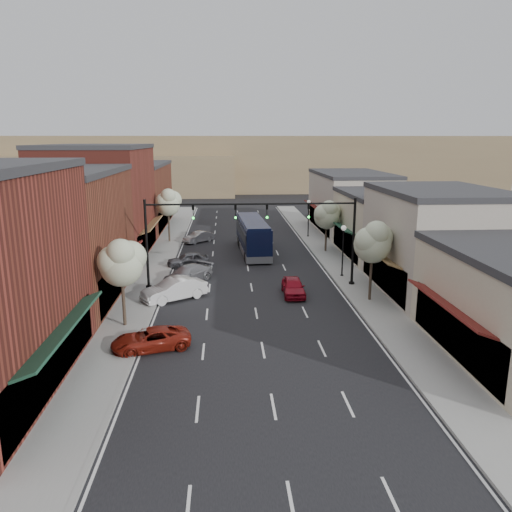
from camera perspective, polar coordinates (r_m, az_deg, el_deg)
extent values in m
plane|color=black|center=(31.82, 0.25, -7.77)|extent=(160.00, 160.00, 0.00)
cube|color=gray|center=(49.86, -10.86, -0.14)|extent=(2.80, 73.00, 0.15)
cube|color=gray|center=(50.53, 8.39, 0.14)|extent=(2.80, 73.00, 0.15)
cube|color=gray|center=(49.70, -9.26, -0.11)|extent=(0.25, 73.00, 0.17)
cube|color=gray|center=(50.26, 6.82, 0.12)|extent=(0.25, 73.00, 0.17)
cube|color=black|center=(25.10, -22.52, -10.84)|extent=(0.60, 11.90, 2.60)
cube|color=#19402D|center=(24.30, -21.04, -7.69)|extent=(1.07, 9.80, 0.49)
cube|color=brown|center=(38.33, -22.25, 1.86)|extent=(9.00, 14.00, 9.00)
cube|color=#2D2D30|center=(37.76, -22.88, 8.87)|extent=(9.20, 14.10, 0.40)
cube|color=black|center=(37.84, -15.83, -2.30)|extent=(0.60, 11.90, 2.60)
cube|color=#5B1814|center=(37.31, -14.78, -0.07)|extent=(1.07, 9.80, 0.49)
cube|color=maroon|center=(51.51, -17.47, 5.77)|extent=(9.00, 14.00, 10.50)
cube|color=#2D2D30|center=(51.14, -17.89, 11.83)|extent=(9.20, 14.10, 0.40)
cube|color=black|center=(51.24, -12.62, 1.88)|extent=(0.60, 11.90, 2.60)
cube|color=brown|center=(50.85, -11.81, 3.56)|extent=(1.07, 9.80, 0.49)
cube|color=brown|center=(67.19, -14.20, 6.51)|extent=(9.00, 18.00, 8.00)
cube|color=#2D2D30|center=(66.85, -14.41, 10.09)|extent=(9.20, 18.10, 0.40)
cube|color=black|center=(66.85, -10.54, 4.59)|extent=(0.60, 15.30, 2.60)
cube|color=#19402D|center=(66.56, -9.90, 5.88)|extent=(1.07, 12.60, 0.49)
cube|color=black|center=(28.30, 22.21, -8.07)|extent=(0.60, 10.20, 2.60)
cube|color=#5B1814|center=(27.48, 20.97, -5.28)|extent=(1.07, 8.40, 0.49)
cube|color=#ABA092|center=(39.72, 19.93, 1.32)|extent=(8.00, 12.00, 7.50)
cube|color=#2D2D30|center=(39.15, 20.39, 6.99)|extent=(8.20, 12.10, 0.40)
cube|color=black|center=(38.89, 14.67, -1.81)|extent=(0.60, 10.20, 2.60)
cube|color=brown|center=(38.29, 13.67, 0.33)|extent=(1.07, 8.40, 0.49)
cube|color=#BFB398|center=(50.88, 14.58, 3.30)|extent=(8.00, 12.00, 6.00)
cube|color=#2D2D30|center=(50.45, 14.79, 6.88)|extent=(8.20, 12.10, 0.40)
cube|color=black|center=(50.11, 10.46, 1.73)|extent=(0.60, 10.20, 2.60)
cube|color=#19402D|center=(49.65, 9.64, 3.42)|extent=(1.07, 8.40, 0.49)
cube|color=#ABA092|center=(64.11, 10.77, 5.93)|extent=(8.00, 16.00, 7.00)
cube|color=#2D2D30|center=(63.76, 10.92, 9.23)|extent=(8.20, 16.10, 0.40)
cube|color=black|center=(63.57, 7.45, 4.26)|extent=(0.60, 13.60, 2.60)
cube|color=#5B1814|center=(63.21, 6.78, 5.60)|extent=(1.07, 11.20, 0.49)
cube|color=#7A6647|center=(119.77, -2.66, 10.65)|extent=(120.00, 30.00, 12.00)
cube|color=#7A6647|center=(110.31, -15.80, 8.91)|extent=(50.00, 20.00, 8.00)
cylinder|color=black|center=(40.53, 10.86, -3.13)|extent=(0.44, 0.44, 0.30)
cylinder|color=black|center=(39.73, 11.07, 1.51)|extent=(0.20, 0.20, 7.00)
cylinder|color=black|center=(38.41, 5.46, 5.99)|extent=(8.00, 0.14, 0.14)
imported|color=black|center=(38.55, 6.03, 5.10)|extent=(0.18, 0.46, 1.10)
sphere|color=#19E533|center=(38.50, 6.04, 4.46)|extent=(0.18, 0.18, 0.18)
imported|color=black|center=(38.15, 1.26, 5.09)|extent=(0.18, 0.46, 1.10)
sphere|color=#19E533|center=(38.10, 1.27, 4.44)|extent=(0.18, 0.18, 0.18)
cylinder|color=black|center=(39.74, -12.15, -3.52)|extent=(0.44, 0.44, 0.30)
cylinder|color=black|center=(38.92, -12.38, 1.21)|extent=(0.20, 0.20, 7.00)
cylinder|color=black|center=(37.99, -6.61, 5.88)|extent=(8.00, 0.14, 0.14)
imported|color=black|center=(38.10, -7.19, 4.98)|extent=(0.18, 0.46, 1.10)
sphere|color=#19E533|center=(38.04, -7.19, 4.32)|extent=(0.18, 0.18, 0.18)
imported|color=black|center=(38.03, -2.36, 5.05)|extent=(0.18, 0.46, 1.10)
sphere|color=#19E533|center=(37.97, -2.35, 4.40)|extent=(0.18, 0.18, 0.18)
cylinder|color=#47382B|center=(36.45, 12.97, -2.30)|extent=(0.20, 0.20, 3.71)
sphere|color=#B0C295|center=(35.91, 13.16, 1.27)|extent=(2.60, 2.60, 2.60)
sphere|color=#B0C295|center=(36.24, 13.82, 2.09)|extent=(2.00, 2.00, 2.00)
sphere|color=#B0C295|center=(35.44, 12.71, 1.71)|extent=(1.90, 1.90, 1.90)
sphere|color=#B0C295|center=(35.29, 13.62, 2.57)|extent=(1.70, 1.70, 1.70)
cylinder|color=#47382B|center=(51.62, 8.00, 2.23)|extent=(0.20, 0.20, 3.33)
sphere|color=#B0C295|center=(51.26, 8.07, 4.51)|extent=(2.60, 2.60, 2.60)
sphere|color=#B0C295|center=(51.60, 8.57, 5.02)|extent=(2.00, 2.00, 2.00)
sphere|color=#B0C295|center=(50.85, 7.71, 4.81)|extent=(1.90, 1.90, 1.90)
sphere|color=#B0C295|center=(50.68, 8.33, 5.36)|extent=(1.70, 1.70, 1.70)
cylinder|color=#47382B|center=(31.80, -14.90, -4.89)|extent=(0.20, 0.20, 3.52)
sphere|color=#B0C295|center=(31.20, -15.14, -1.04)|extent=(2.60, 2.60, 2.60)
sphere|color=#B0C295|center=(31.29, -14.18, -0.12)|extent=(2.00, 2.00, 2.00)
sphere|color=#B0C295|center=(30.92, -16.01, -0.59)|extent=(1.90, 1.90, 1.90)
sphere|color=#B0C295|center=(30.50, -15.23, 0.33)|extent=(1.70, 1.70, 1.70)
cylinder|color=#47382B|center=(56.79, -9.92, 3.43)|extent=(0.20, 0.20, 3.84)
sphere|color=#B0C295|center=(56.44, -10.02, 5.83)|extent=(2.60, 2.60, 2.60)
sphere|color=#B0C295|center=(56.62, -9.50, 6.36)|extent=(2.00, 2.00, 2.00)
sphere|color=#B0C295|center=(56.14, -10.47, 6.14)|extent=(1.90, 1.90, 1.90)
sphere|color=#B0C295|center=(55.82, -10.01, 6.74)|extent=(1.70, 1.70, 1.70)
cylinder|color=black|center=(42.83, 9.78, -2.27)|extent=(0.28, 0.28, 0.20)
cylinder|color=black|center=(42.37, 9.88, 0.21)|extent=(0.12, 0.12, 4.00)
sphere|color=white|center=(41.93, 10.00, 3.17)|extent=(0.44, 0.44, 0.44)
cylinder|color=black|center=(59.54, 5.96, 2.22)|extent=(0.28, 0.28, 0.20)
cylinder|color=black|center=(59.21, 6.00, 4.03)|extent=(0.12, 0.12, 4.00)
sphere|color=white|center=(58.90, 6.06, 6.16)|extent=(0.44, 0.44, 0.44)
cube|color=black|center=(50.98, -0.37, 2.44)|extent=(3.07, 11.27, 2.80)
cube|color=#595B60|center=(51.25, -0.37, 0.97)|extent=(3.09, 11.29, 0.65)
cube|color=black|center=(50.91, -0.37, 2.86)|extent=(3.08, 10.38, 1.02)
cube|color=black|center=(50.73, -0.38, 4.05)|extent=(2.85, 10.81, 0.23)
cube|color=black|center=(45.49, 0.42, 1.84)|extent=(1.93, 0.19, 1.11)
cylinder|color=black|center=(47.36, -1.15, -0.10)|extent=(0.35, 0.98, 0.97)
cylinder|color=black|center=(47.62, 1.48, -0.02)|extent=(0.35, 0.98, 0.97)
cylinder|color=black|center=(54.58, -1.94, 1.69)|extent=(0.35, 0.98, 0.97)
cylinder|color=black|center=(54.81, 0.34, 1.75)|extent=(0.35, 0.98, 0.97)
cylinder|color=black|center=(53.31, -1.82, 1.41)|extent=(0.35, 0.98, 0.97)
cylinder|color=black|center=(53.55, 0.52, 1.47)|extent=(0.35, 0.98, 0.97)
imported|color=maroon|center=(37.35, 4.28, -3.51)|extent=(1.65, 3.94, 1.33)
imported|color=maroon|center=(28.56, -11.94, -9.30)|extent=(4.72, 3.16, 1.20)
imported|color=silver|center=(36.65, -9.33, -3.78)|extent=(4.92, 4.02, 1.58)
imported|color=gray|center=(40.93, -7.80, -2.07)|extent=(4.49, 4.86, 1.37)
imported|color=#53545A|center=(46.00, -7.73, -0.40)|extent=(4.10, 2.39, 1.31)
imported|color=#A6A7AC|center=(56.63, -6.59, 2.17)|extent=(3.58, 3.55, 1.23)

